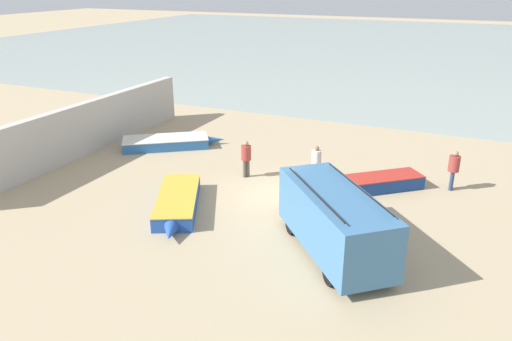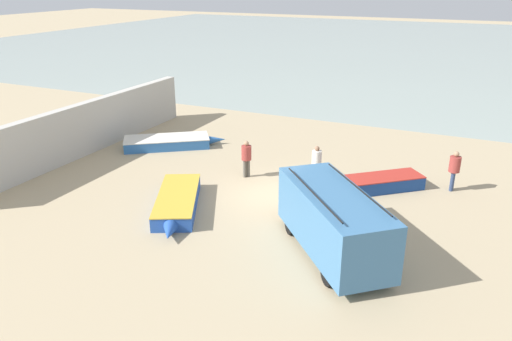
% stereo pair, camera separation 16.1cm
% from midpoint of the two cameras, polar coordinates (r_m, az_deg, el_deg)
% --- Properties ---
extents(ground_plane, '(200.00, 200.00, 0.00)m').
position_cam_midpoint_polar(ground_plane, '(20.74, 2.25, -3.00)').
color(ground_plane, tan).
extents(sea_water, '(120.00, 80.00, 0.01)m').
position_cam_midpoint_polar(sea_water, '(70.42, 18.99, 13.22)').
color(sea_water, '#99A89E').
rests_on(sea_water, ground_plane).
extents(harbor_wall, '(0.50, 15.70, 2.62)m').
position_cam_midpoint_polar(harbor_wall, '(26.91, -19.23, 4.52)').
color(harbor_wall, '#BCB7AD').
rests_on(harbor_wall, ground_plane).
extents(parked_van, '(4.94, 5.29, 2.30)m').
position_cam_midpoint_polar(parked_van, '(16.35, 8.62, -5.60)').
color(parked_van, teal).
rests_on(parked_van, ground_plane).
extents(fishing_rowboat_0, '(5.02, 4.02, 0.54)m').
position_cam_midpoint_polar(fishing_rowboat_0, '(27.08, -10.15, 3.19)').
color(fishing_rowboat_0, '#2D66AD').
rests_on(fishing_rowboat_0, ground_plane).
extents(fishing_rowboat_1, '(3.25, 5.05, 0.58)m').
position_cam_midpoint_polar(fishing_rowboat_1, '(19.74, -9.22, -3.66)').
color(fishing_rowboat_1, '#234CA3').
rests_on(fishing_rowboat_1, ground_plane).
extents(fishing_rowboat_2, '(3.83, 3.46, 0.59)m').
position_cam_midpoint_polar(fishing_rowboat_2, '(21.96, 13.55, -1.36)').
color(fishing_rowboat_2, navy).
rests_on(fishing_rowboat_2, ground_plane).
extents(fisherman_0, '(0.45, 0.45, 1.71)m').
position_cam_midpoint_polar(fisherman_0, '(22.41, -1.34, 1.71)').
color(fisherman_0, '#5B564C').
rests_on(fisherman_0, ground_plane).
extents(fisherman_1, '(0.43, 0.43, 1.63)m').
position_cam_midpoint_polar(fisherman_1, '(22.14, 6.70, 1.18)').
color(fisherman_1, '#5B564C').
rests_on(fisherman_1, ground_plane).
extents(fisherman_2, '(0.42, 0.42, 1.60)m').
position_cam_midpoint_polar(fisherman_2, '(20.07, 5.84, -1.00)').
color(fisherman_2, '#5B564C').
rests_on(fisherman_2, ground_plane).
extents(fisherman_3, '(0.46, 0.46, 1.75)m').
position_cam_midpoint_polar(fisherman_3, '(22.59, 21.48, 0.41)').
color(fisherman_3, navy).
rests_on(fisherman_3, ground_plane).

